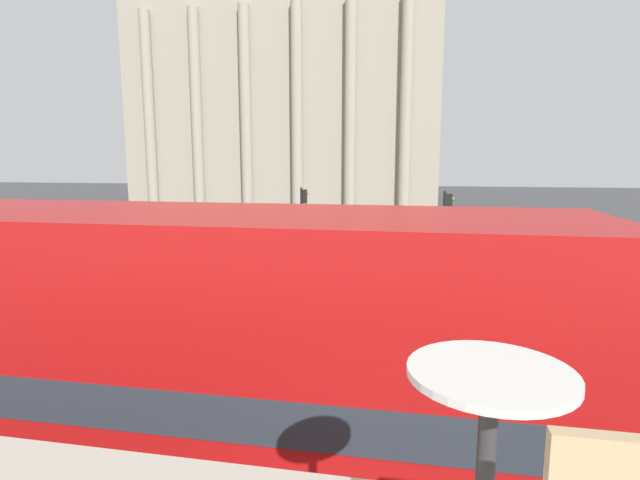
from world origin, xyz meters
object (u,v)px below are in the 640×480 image
Objects in this scene: double_decker_bus at (154,373)px; traffic_light_mid at (446,226)px; pedestrian_grey at (239,250)px; pedestrian_red at (403,242)px; traffic_light_near at (413,261)px; pedestrian_olive at (451,257)px; plaza_building_left at (293,103)px; traffic_light_far at (303,212)px; cafe_dining_table at (488,420)px.

double_decker_bus is 2.63× the size of traffic_light_mid.
pedestrian_red is (7.36, 3.32, 0.09)m from pedestrian_grey.
traffic_light_near reaches higher than pedestrian_olive.
traffic_light_near is 2.28× the size of pedestrian_grey.
traffic_light_mid is (1.19, 6.68, 0.12)m from traffic_light_near.
plaza_building_left reaches higher than traffic_light_far.
traffic_light_near is at bearing 171.98° from pedestrian_red.
pedestrian_grey is at bearing 132.72° from traffic_light_near.
cafe_dining_table is 21.55m from pedestrian_grey.
cafe_dining_table is 0.20× the size of traffic_light_near.
cafe_dining_table is 17.95m from traffic_light_mid.
traffic_light_far is at bearing 115.44° from traffic_light_near.
double_decker_bus reaches higher than pedestrian_red.
double_decker_bus is 5.61× the size of pedestrian_olive.
traffic_light_mid is at bearing 12.14° from pedestrian_olive.
pedestrian_olive is 1.04× the size of pedestrian_red.
traffic_light_near is at bearing 17.07° from pedestrian_olive.
pedestrian_grey is at bearing 112.47° from cafe_dining_table.
cafe_dining_table is 11.30m from traffic_light_near.
pedestrian_grey is at bearing -124.89° from traffic_light_far.
traffic_light_mid is 2.21× the size of pedestrian_red.
pedestrian_red reaches higher than pedestrian_grey.
double_decker_bus reaches higher than traffic_light_mid.
pedestrian_grey is at bearing 168.49° from traffic_light_mid.
plaza_building_left is 7.36× the size of traffic_light_near.
cafe_dining_table is 0.46× the size of pedestrian_grey.
pedestrian_red is (-0.79, 23.03, -3.04)m from cafe_dining_table.
plaza_building_left is 16.75× the size of pedestrian_grey.
pedestrian_olive is (0.33, 1.17, -1.46)m from traffic_light_mid.
double_decker_bus is at bearing 27.25° from pedestrian_grey.
plaza_building_left is at bearing -161.34° from pedestrian_grey.
plaza_building_left reaches higher than traffic_light_mid.
pedestrian_olive is (4.56, 15.61, -1.41)m from double_decker_bus.
traffic_light_mid is at bearing -64.72° from plaza_building_left.
cafe_dining_table is at bearing 171.44° from pedestrian_red.
cafe_dining_table is at bearing -50.77° from double_decker_bus.
double_decker_bus is at bearing -78.55° from plaza_building_left.
pedestrian_olive is at bearing -163.45° from pedestrian_red.
plaza_building_left is at bearing 16.35° from pedestrian_red.
pedestrian_red is (10.81, -21.35, -9.22)m from plaza_building_left.
pedestrian_grey is (-4.84, 16.29, -1.54)m from double_decker_bus.
traffic_light_far is at bearing 143.11° from traffic_light_mid.
double_decker_bus is 17.06m from pedestrian_grey.
plaza_building_left reaches higher than pedestrian_red.
cafe_dining_table is 23.24m from pedestrian_red.
traffic_light_mid is 1.05× the size of traffic_light_far.
cafe_dining_table reaches higher than traffic_light_mid.
plaza_building_left is 25.65m from pedestrian_red.
traffic_light_mid reaches higher than traffic_light_near.
traffic_light_mid reaches higher than pedestrian_olive.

